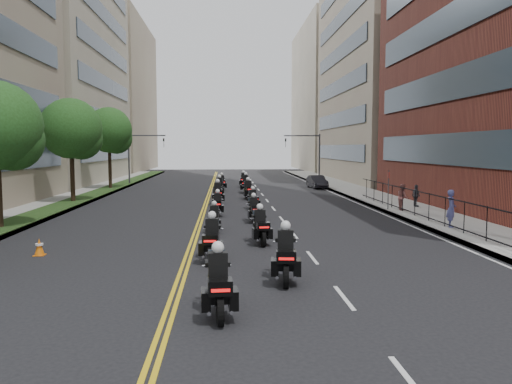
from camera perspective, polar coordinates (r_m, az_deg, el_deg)
The scene contains 31 objects.
ground at distance 13.84m, azimuth -3.28°, elevation -12.21°, with size 160.00×160.00×0.00m, color black.
sidewalk_right at distance 40.27m, azimuth 13.85°, elevation -0.78°, with size 4.00×90.00×0.15m, color gray.
sidewalk_left at distance 40.24m, azimuth -20.84°, elevation -0.97°, with size 4.00×90.00×0.15m, color gray.
grass_strip at distance 40.00m, azimuth -19.75°, elevation -0.83°, with size 2.00×90.00×0.04m, color black.
building_right_tan at distance 65.79m, azimuth 16.10°, elevation 14.46°, with size 15.11×28.00×30.00m.
building_right_far at distance 94.14m, azimuth 9.84°, elevation 10.48°, with size 15.00×28.00×26.00m, color gray.
building_left_mid at distance 66.28m, azimuth -23.78°, elevation 15.92°, with size 16.11×28.00×34.00m.
building_left_far at distance 94.23m, azimuth -17.32°, elevation 10.32°, with size 16.00×28.00×26.00m, color gray.
iron_fence at distance 27.71m, azimuth 19.96°, elevation -1.84°, with size 0.05×28.00×1.50m.
street_trees at distance 33.68m, azimuth -22.79°, elevation 6.46°, with size 4.40×38.40×7.98m.
traffic_signal_right at distance 56.04m, azimuth 6.29°, elevation 4.68°, with size 4.09×0.20×5.60m.
traffic_signal_left at distance 56.02m, azimuth -13.37°, elevation 4.57°, with size 4.09×0.20×5.60m.
motorcycle_0 at distance 12.49m, azimuth -4.32°, elevation -10.70°, with size 0.62×2.46×1.82m.
motorcycle_1 at distance 15.51m, azimuth 3.39°, elevation -7.49°, with size 0.70×2.53×1.87m.
motorcycle_2 at distance 18.34m, azimuth -5.06°, elevation -5.61°, with size 0.58×2.44×1.80m.
motorcycle_3 at distance 21.39m, azimuth 0.51°, elevation -4.13°, with size 0.64×2.32×1.72m.
motorcycle_4 at distance 24.44m, azimuth -4.81°, elevation -3.17°, with size 0.50×2.06×1.52m.
motorcycle_5 at distance 27.47m, azimuth -0.23°, elevation -2.15°, with size 0.60×2.19×1.62m.
motorcycle_6 at distance 30.12m, azimuth -4.41°, elevation -1.52°, with size 0.50×2.18×1.61m.
motorcycle_7 at distance 33.06m, azimuth -0.33°, elevation -0.96°, with size 0.61×2.09×1.54m.
motorcycle_8 at distance 36.00m, azimuth -4.40°, elevation -0.28°, with size 0.64×2.50×1.85m.
motorcycle_9 at distance 39.44m, azimuth -0.90°, elevation 0.15°, with size 0.70×2.38×1.76m.
motorcycle_10 at distance 41.66m, azimuth -4.22°, elevation 0.46°, with size 0.65×2.51×1.85m.
motorcycle_11 at distance 45.22m, azimuth -1.19°, elevation 0.84°, with size 0.71×2.52×1.86m.
motorcycle_12 at distance 47.81m, azimuth -3.93°, elevation 0.99°, with size 0.65×2.30×1.70m.
motorcycle_13 at distance 51.36m, azimuth -1.43°, elevation 1.30°, with size 0.63×2.34×1.73m.
parked_sedan at distance 50.57m, azimuth 6.99°, elevation 1.16°, with size 1.37×3.93×1.29m, color black.
pedestrian_a at distance 26.66m, azimuth 21.42°, elevation -1.76°, with size 0.68×0.45×1.87m, color #494B87.
pedestrian_b at distance 32.95m, azimuth 16.41°, elevation -0.55°, with size 0.81×0.63×1.66m, color #945451.
pedestrian_c at distance 35.07m, azimuth 17.82°, elevation -0.40°, with size 0.87×0.36×1.48m, color #3E3F45.
traffic_cone at distance 20.86m, azimuth -23.52°, elevation -5.79°, with size 0.40×0.40×0.66m.
Camera 1 is at (-0.05, -13.21, 4.13)m, focal length 35.00 mm.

